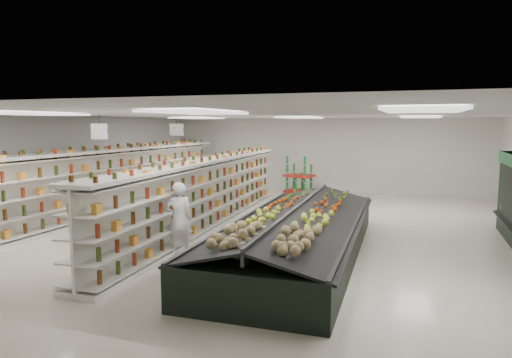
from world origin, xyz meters
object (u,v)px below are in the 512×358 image
at_px(soda_endcap, 299,177).
at_px(shopper_main, 179,219).
at_px(gondola_center, 206,197).
at_px(gondola_left, 110,185).
at_px(produce_island, 298,233).
at_px(shopper_background, 206,179).

bearing_deg(soda_endcap, shopper_main, -91.97).
bearing_deg(gondola_center, gondola_left, 166.78).
xyz_separation_m(gondola_center, shopper_main, (0.63, -2.72, -0.06)).
height_order(gondola_center, produce_island, gondola_center).
relative_size(soda_endcap, shopper_background, 0.89).
distance_m(produce_island, soda_endcap, 8.98).
bearing_deg(shopper_main, produce_island, 168.01).
xyz_separation_m(produce_island, shopper_background, (-5.12, 5.96, 0.32)).
xyz_separation_m(shopper_main, shopper_background, (-2.63, 6.90, -0.00)).
height_order(gondola_left, gondola_center, gondola_left).
xyz_separation_m(produce_island, soda_endcap, (-2.15, 8.71, 0.20)).
bearing_deg(produce_island, shopper_main, -159.25).
bearing_deg(shopper_background, gondola_center, -136.64).
bearing_deg(gondola_left, shopper_background, 64.62).
xyz_separation_m(produce_island, shopper_main, (-2.48, -0.94, 0.32)).
bearing_deg(produce_island, shopper_background, 130.62).
distance_m(soda_endcap, shopper_main, 9.66).
relative_size(soda_endcap, shopper_main, 0.89).
xyz_separation_m(gondola_center, soda_endcap, (0.97, 6.94, -0.18)).
bearing_deg(shopper_background, produce_island, -121.54).
height_order(gondola_left, shopper_main, gondola_left).
relative_size(gondola_left, produce_island, 1.61).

